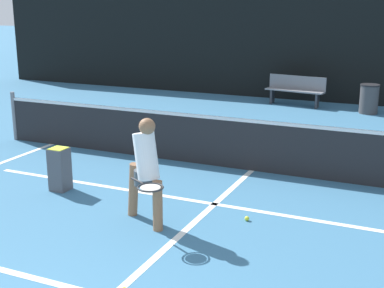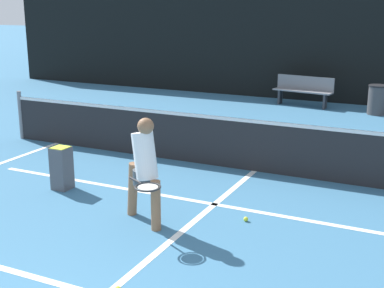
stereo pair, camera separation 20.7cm
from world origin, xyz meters
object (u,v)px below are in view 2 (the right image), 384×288
(courtside_bench, at_px, (303,90))
(ball_hopper, at_px, (62,167))
(player_practicing, at_px, (144,167))
(trash_bin, at_px, (377,100))

(courtside_bench, bearing_deg, ball_hopper, -92.57)
(player_practicing, xyz_separation_m, ball_hopper, (-1.95, 0.63, -0.45))
(trash_bin, bearing_deg, player_practicing, -101.81)
(player_practicing, xyz_separation_m, trash_bin, (1.90, 9.10, -0.42))
(player_practicing, distance_m, courtside_bench, 9.46)
(ball_hopper, relative_size, courtside_bench, 0.40)
(ball_hopper, bearing_deg, trash_bin, 65.53)
(ball_hopper, distance_m, courtside_bench, 8.99)
(player_practicing, relative_size, courtside_bench, 0.85)
(player_practicing, bearing_deg, trash_bin, 106.91)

